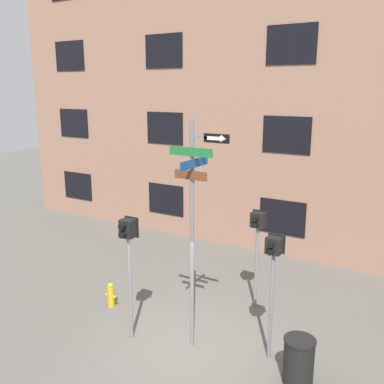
{
  "coord_description": "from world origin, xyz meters",
  "views": [
    {
      "loc": [
        4.47,
        -7.21,
        5.69
      ],
      "look_at": [
        0.05,
        0.25,
        3.59
      ],
      "focal_mm": 40.0,
      "sensor_mm": 36.0,
      "label": 1
    }
  ],
  "objects": [
    {
      "name": "pedestrian_signal_right",
      "position": [
        1.74,
        0.68,
        2.16
      ],
      "size": [
        0.37,
        0.4,
        2.79
      ],
      "color": "slate",
      "rests_on": "ground_plane"
    },
    {
      "name": "fire_hydrant",
      "position": [
        -2.72,
        0.67,
        0.33
      ],
      "size": [
        0.34,
        0.18,
        0.68
      ],
      "color": "gold",
      "rests_on": "ground_plane"
    },
    {
      "name": "street_sign_pole",
      "position": [
        0.11,
        0.24,
        3.07
      ],
      "size": [
        1.35,
        1.1,
        5.11
      ],
      "color": "slate",
      "rests_on": "ground_plane"
    },
    {
      "name": "ground_plane",
      "position": [
        0.0,
        0.0,
        0.0
      ],
      "size": [
        60.0,
        60.0,
        0.0
      ],
      "primitive_type": "plane",
      "color": "#595651"
    },
    {
      "name": "pedestrian_signal_across",
      "position": [
        0.59,
        2.65,
        2.1
      ],
      "size": [
        0.41,
        0.4,
        2.64
      ],
      "color": "slate",
      "rests_on": "ground_plane"
    },
    {
      "name": "trash_bin",
      "position": [
        2.52,
        0.21,
        0.48
      ],
      "size": [
        0.63,
        0.63,
        0.96
      ],
      "color": "black",
      "rests_on": "ground_plane"
    },
    {
      "name": "pedestrian_signal_left",
      "position": [
        -1.31,
        -0.24,
        2.29
      ],
      "size": [
        0.37,
        0.4,
        2.93
      ],
      "color": "slate",
      "rests_on": "ground_plane"
    },
    {
      "name": "building_facade",
      "position": [
        -0.0,
        6.72,
        5.63
      ],
      "size": [
        24.0,
        0.63,
        11.25
      ],
      "color": "#936B56",
      "rests_on": "ground_plane"
    }
  ]
}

